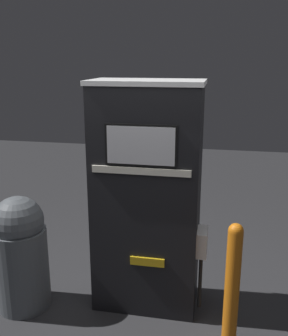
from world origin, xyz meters
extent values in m
plane|color=#2D2D30|center=(0.00, 0.00, 0.00)|extent=(14.00, 14.00, 0.00)
cube|color=black|center=(0.00, 0.26, 0.51)|extent=(0.94, 0.51, 1.03)
cube|color=black|center=(0.00, 0.26, 1.54)|extent=(0.94, 0.51, 1.03)
cube|color=silver|center=(0.00, 0.26, 2.07)|extent=(0.97, 0.54, 0.04)
cube|color=black|center=(0.00, -0.01, 1.59)|extent=(0.59, 0.01, 0.35)
cube|color=silver|center=(0.00, -0.01, 1.59)|extent=(0.55, 0.01, 0.31)
cube|color=silver|center=(0.00, -0.01, 1.38)|extent=(0.82, 0.02, 0.06)
cube|color=gold|center=(0.06, -0.01, 0.56)|extent=(0.30, 0.02, 0.07)
cube|color=silver|center=(0.51, 0.15, 0.72)|extent=(0.09, 0.23, 0.23)
cylinder|color=black|center=(0.51, 0.08, 0.36)|extent=(0.03, 0.03, 0.48)
cylinder|color=orange|center=(0.78, -0.17, 0.50)|extent=(0.12, 0.12, 1.00)
sphere|color=orange|center=(0.78, -0.17, 1.00)|extent=(0.12, 0.12, 0.12)
cylinder|color=#51565B|center=(-1.12, -0.04, 0.39)|extent=(0.49, 0.49, 0.77)
sphere|color=#51565B|center=(-1.12, -0.04, 0.85)|extent=(0.46, 0.46, 0.46)
camera|label=1|loc=(0.63, -3.01, 2.27)|focal=42.00mm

